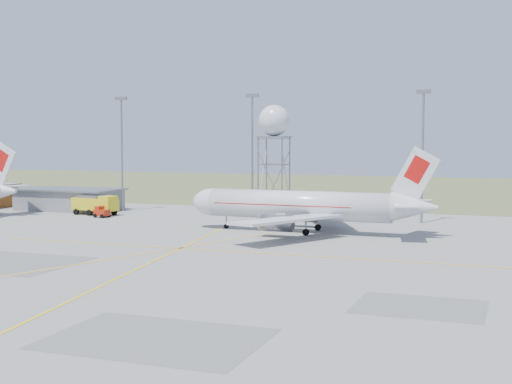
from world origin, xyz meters
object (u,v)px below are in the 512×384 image
(fire_truck, at_px, (96,206))
(airliner_main, at_px, (303,206))
(radar_tower, at_px, (274,155))
(baggage_tug, at_px, (102,213))

(fire_truck, bearing_deg, airliner_main, -3.35)
(airliner_main, xyz_separation_m, radar_tower, (-9.82, 16.44, 6.70))
(radar_tower, height_order, fire_truck, radar_tower)
(radar_tower, xyz_separation_m, baggage_tug, (-26.83, -9.82, -9.71))
(airliner_main, relative_size, radar_tower, 1.92)
(airliner_main, distance_m, baggage_tug, 37.36)
(radar_tower, distance_m, baggage_tug, 30.17)
(fire_truck, bearing_deg, baggage_tug, -34.41)
(radar_tower, relative_size, baggage_tug, 7.04)
(fire_truck, height_order, baggage_tug, fire_truck)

